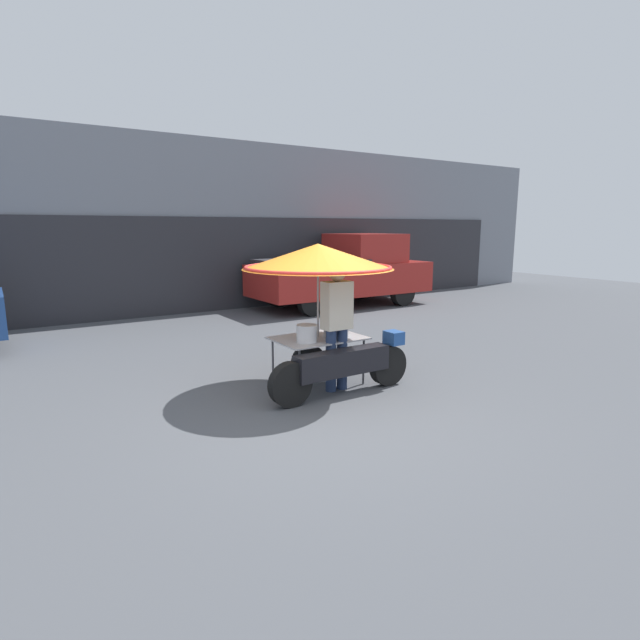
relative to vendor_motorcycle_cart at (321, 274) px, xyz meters
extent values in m
plane|color=#4C4F54|center=(-0.56, -0.90, -1.54)|extent=(36.00, 36.00, 0.00)
cube|color=gray|center=(-0.56, 7.74, 0.63)|extent=(28.00, 2.00, 4.34)
cube|color=#28282D|center=(-0.56, 6.71, -0.34)|extent=(23.80, 0.06, 2.40)
cylinder|color=black|center=(0.77, -0.52, -1.26)|extent=(0.55, 0.14, 0.55)
cylinder|color=black|center=(-0.78, -0.52, -1.26)|extent=(0.55, 0.14, 0.55)
cube|color=black|center=(0.00, -0.52, -1.10)|extent=(1.36, 0.24, 0.32)
cube|color=#234C93|center=(0.86, -0.52, -0.88)|extent=(0.20, 0.24, 0.18)
cylinder|color=black|center=(0.00, 0.31, -1.29)|extent=(0.50, 0.14, 0.50)
cylinder|color=#515156|center=(0.51, -0.30, -1.22)|extent=(0.03, 0.03, 0.64)
cylinder|color=#515156|center=(0.51, 0.42, -1.22)|extent=(0.03, 0.03, 0.64)
cylinder|color=#515156|center=(-0.52, -0.30, -1.22)|extent=(0.03, 0.03, 0.64)
cylinder|color=#515156|center=(-0.52, 0.42, -1.22)|extent=(0.03, 0.03, 0.64)
cube|color=#B2B2B7|center=(0.00, 0.06, -0.89)|extent=(1.21, 0.85, 0.02)
cylinder|color=#B2B2B7|center=(0.00, 0.06, -0.41)|extent=(0.03, 0.03, 0.94)
cone|color=orange|center=(0.00, 0.06, 0.23)|extent=(2.03, 2.03, 0.33)
torus|color=red|center=(0.00, 0.06, 0.08)|extent=(1.97, 1.97, 0.05)
cylinder|color=silver|center=(-0.28, -0.09, -0.76)|extent=(0.27, 0.27, 0.23)
cylinder|color=#B7B7BC|center=(0.21, -0.07, -0.79)|extent=(0.34, 0.34, 0.17)
cylinder|color=silver|center=(-0.06, 0.23, -0.83)|extent=(0.23, 0.23, 0.09)
cylinder|color=navy|center=(-0.03, -0.30, -1.12)|extent=(0.14, 0.14, 0.83)
cylinder|color=navy|center=(0.15, -0.30, -1.12)|extent=(0.14, 0.14, 0.83)
cube|color=beige|center=(0.06, -0.30, -0.39)|extent=(0.38, 0.22, 0.63)
sphere|color=tan|center=(0.06, -0.30, 0.04)|extent=(0.23, 0.23, 0.23)
cylinder|color=black|center=(5.76, 4.66, -1.17)|extent=(0.72, 0.24, 0.72)
cylinder|color=black|center=(5.76, 6.34, -1.17)|extent=(0.72, 0.24, 0.72)
cylinder|color=black|center=(2.79, 4.66, -1.17)|extent=(0.72, 0.24, 0.72)
cylinder|color=black|center=(2.79, 6.34, -1.17)|extent=(0.72, 0.24, 0.72)
cube|color=#A3231E|center=(4.27, 5.50, -0.76)|extent=(4.95, 1.98, 0.82)
cube|color=#A3231E|center=(5.07, 5.50, 0.04)|extent=(1.68, 1.82, 0.78)
cube|color=#2D2D33|center=(3.28, 5.50, -0.25)|extent=(2.57, 1.90, 0.08)
camera|label=1|loc=(-3.63, -5.54, 0.61)|focal=28.00mm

